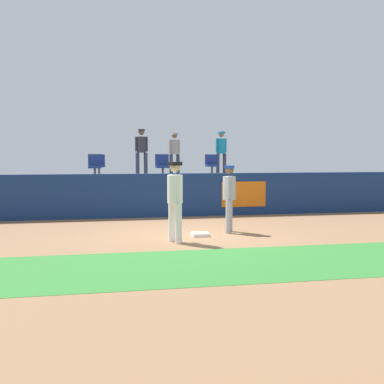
{
  "coord_description": "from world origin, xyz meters",
  "views": [
    {
      "loc": [
        -2.3,
        -11.37,
        1.93
      ],
      "look_at": [
        0.23,
        0.9,
        1.0
      ],
      "focal_mm": 44.97,
      "sensor_mm": 36.0,
      "label": 1
    }
  ],
  "objects": [
    {
      "name": "seat_back_left",
      "position": [
        -2.08,
        7.04,
        1.64
      ],
      "size": [
        0.45,
        0.44,
        0.84
      ],
      "color": "#4C4C51",
      "rests_on": "bleacher_platform"
    },
    {
      "name": "player_fielder_home",
      "position": [
        -0.52,
        -0.83,
        1.05
      ],
      "size": [
        0.43,
        0.59,
        1.81
      ],
      "rotation": [
        0.0,
        0.0,
        -1.26
      ],
      "color": "white",
      "rests_on": "ground_plane"
    },
    {
      "name": "spectator_capped",
      "position": [
        -0.36,
        8.17,
        2.25
      ],
      "size": [
        0.52,
        0.37,
        1.86
      ],
      "rotation": [
        0.0,
        0.0,
        3.18
      ],
      "color": "#33384C",
      "rests_on": "bleacher_platform"
    },
    {
      "name": "spectator_hooded",
      "position": [
        1.0,
        8.22,
        2.17
      ],
      "size": [
        0.47,
        0.4,
        1.73
      ],
      "rotation": [
        0.0,
        0.0,
        3.39
      ],
      "color": "#33384C",
      "rests_on": "bleacher_platform"
    },
    {
      "name": "grass_foreground_strip",
      "position": [
        0.0,
        -3.18,
        0.0
      ],
      "size": [
        18.0,
        2.8,
        0.01
      ],
      "primitive_type": "cube",
      "color": "#2D722D",
      "rests_on": "ground_plane"
    },
    {
      "name": "player_runner_visitor",
      "position": [
        1.07,
        0.31,
        0.99
      ],
      "size": [
        0.42,
        0.45,
        1.7
      ],
      "rotation": [
        0.0,
        0.0,
        -1.96
      ],
      "color": "#9EA3AD",
      "rests_on": "ground_plane"
    },
    {
      "name": "bleacher_platform",
      "position": [
        0.0,
        6.37,
        0.58
      ],
      "size": [
        18.0,
        4.8,
        1.17
      ],
      "primitive_type": "cube",
      "color": "#59595E",
      "rests_on": "ground_plane"
    },
    {
      "name": "seat_front_left",
      "position": [
        -2.24,
        5.24,
        1.64
      ],
      "size": [
        0.44,
        0.44,
        0.84
      ],
      "color": "#4C4C51",
      "rests_on": "bleacher_platform"
    },
    {
      "name": "seat_front_center",
      "position": [
        0.07,
        5.24,
        1.64
      ],
      "size": [
        0.48,
        0.44,
        0.84
      ],
      "color": "#4C4C51",
      "rests_on": "bleacher_platform"
    },
    {
      "name": "spectator_casual",
      "position": [
        2.91,
        7.92,
        2.2
      ],
      "size": [
        0.49,
        0.41,
        1.79
      ],
      "rotation": [
        0.0,
        0.0,
        3.38
      ],
      "color": "#33384C",
      "rests_on": "bleacher_platform"
    },
    {
      "name": "field_wall",
      "position": [
        0.01,
        3.8,
        0.69
      ],
      "size": [
        18.0,
        0.26,
        1.38
      ],
      "color": "navy",
      "rests_on": "ground_plane"
    },
    {
      "name": "seat_back_right",
      "position": [
        2.29,
        7.04,
        1.64
      ],
      "size": [
        0.47,
        0.44,
        0.84
      ],
      "color": "#4C4C51",
      "rests_on": "bleacher_platform"
    },
    {
      "name": "first_base",
      "position": [
        0.23,
        -0.1,
        0.04
      ],
      "size": [
        0.4,
        0.4,
        0.08
      ],
      "primitive_type": "cube",
      "color": "white",
      "rests_on": "ground_plane"
    },
    {
      "name": "ground_plane",
      "position": [
        0.0,
        0.0,
        0.0
      ],
      "size": [
        60.0,
        60.0,
        0.0
      ],
      "primitive_type": "plane",
      "color": "#846042"
    }
  ]
}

